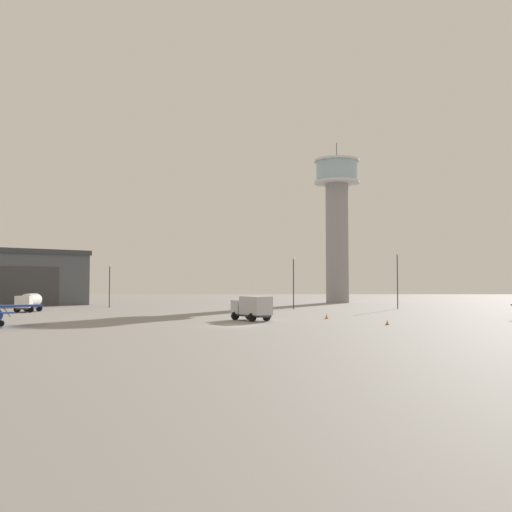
{
  "coord_description": "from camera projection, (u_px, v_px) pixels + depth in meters",
  "views": [
    {
      "loc": [
        3.66,
        -61.52,
        4.26
      ],
      "look_at": [
        1.52,
        29.62,
        8.63
      ],
      "focal_mm": 41.73,
      "sensor_mm": 36.0,
      "label": 1
    }
  ],
  "objects": [
    {
      "name": "truck_box_silver",
      "position": [
        252.0,
        307.0,
        69.9
      ],
      "size": [
        5.11,
        5.97,
        2.87
      ],
      "rotation": [
        0.0,
        0.0,
        2.18
      ],
      "color": "#38383D",
      "rests_on": "ground_plane"
    },
    {
      "name": "traffic_cone_near_left",
      "position": [
        387.0,
        322.0,
        62.81
      ],
      "size": [
        0.36,
        0.36,
        0.55
      ],
      "color": "black",
      "rests_on": "ground_plane"
    },
    {
      "name": "traffic_cone_near_right",
      "position": [
        327.0,
        316.0,
        74.09
      ],
      "size": [
        0.36,
        0.36,
        0.7
      ],
      "color": "black",
      "rests_on": "ground_plane"
    },
    {
      "name": "light_post_east",
      "position": [
        293.0,
        278.0,
        102.59
      ],
      "size": [
        0.44,
        0.44,
        8.95
      ],
      "color": "#38383D",
      "rests_on": "ground_plane"
    },
    {
      "name": "control_tower",
      "position": [
        337.0,
        214.0,
        139.04
      ],
      "size": [
        10.5,
        10.5,
        37.56
      ],
      "color": "gray",
      "rests_on": "ground_plane"
    },
    {
      "name": "ground_plane",
      "position": [
        235.0,
        326.0,
        61.31
      ],
      "size": [
        400.0,
        400.0,
        0.0
      ],
      "primitive_type": "plane",
      "color": "gray"
    },
    {
      "name": "light_post_north",
      "position": [
        110.0,
        282.0,
        109.97
      ],
      "size": [
        0.44,
        0.44,
        7.97
      ],
      "color": "#38383D",
      "rests_on": "ground_plane"
    },
    {
      "name": "hangar",
      "position": [
        5.0,
        278.0,
        120.77
      ],
      "size": [
        33.68,
        32.45,
        11.29
      ],
      "rotation": [
        0.0,
        0.0,
        -0.86
      ],
      "color": "#4C5159",
      "rests_on": "ground_plane"
    },
    {
      "name": "truck_fuel_tanker_white",
      "position": [
        29.0,
        302.0,
        92.32
      ],
      "size": [
        3.24,
        6.23,
        2.85
      ],
      "rotation": [
        0.0,
        0.0,
        4.77
      ],
      "color": "#38383D",
      "rests_on": "ground_plane"
    },
    {
      "name": "light_post_west",
      "position": [
        397.0,
        276.0,
        103.86
      ],
      "size": [
        0.44,
        0.44,
        9.83
      ],
      "color": "#38383D",
      "rests_on": "ground_plane"
    }
  ]
}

